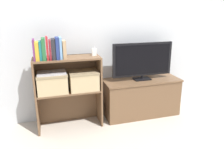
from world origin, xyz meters
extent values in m
plane|color=#BCB2A3|center=(0.00, 0.00, 0.00)|extent=(16.00, 16.00, 0.00)
cube|color=silver|center=(0.00, 0.41, 1.20)|extent=(10.00, 0.05, 2.40)
cube|color=brown|center=(0.42, 0.19, 0.24)|extent=(0.99, 0.38, 0.48)
cube|color=brown|center=(0.42, 0.19, 0.49)|extent=(1.01, 0.40, 0.02)
cube|color=black|center=(0.42, 0.19, 0.50)|extent=(0.22, 0.14, 0.01)
cylinder|color=black|center=(0.42, 0.19, 0.53)|extent=(0.04, 0.04, 0.04)
cube|color=black|center=(0.42, 0.19, 0.77)|extent=(0.80, 0.03, 0.43)
cube|color=black|center=(0.42, 0.17, 0.77)|extent=(0.74, 0.00, 0.38)
cube|color=brown|center=(-0.90, 0.15, 0.23)|extent=(0.02, 0.31, 0.46)
cube|color=brown|center=(-0.17, 0.15, 0.23)|extent=(0.02, 0.31, 0.46)
cube|color=brown|center=(-0.54, 0.30, 0.23)|extent=(0.72, 0.02, 0.46)
cube|color=brown|center=(-0.54, 0.15, 0.45)|extent=(0.72, 0.31, 0.02)
cube|color=brown|center=(-0.90, 0.15, 0.66)|extent=(0.02, 0.31, 0.39)
cube|color=brown|center=(-0.17, 0.15, 0.66)|extent=(0.02, 0.31, 0.39)
cube|color=brown|center=(-0.54, 0.30, 0.66)|extent=(0.72, 0.02, 0.39)
cube|color=brown|center=(-0.54, 0.15, 0.85)|extent=(0.72, 0.31, 0.02)
cube|color=#6B2D66|center=(-0.87, 0.10, 0.97)|extent=(0.02, 0.14, 0.22)
cube|color=gold|center=(-0.84, 0.10, 0.96)|extent=(0.04, 0.14, 0.19)
cube|color=#1E7075|center=(-0.81, 0.10, 0.96)|extent=(0.03, 0.13, 0.20)
cube|color=#286638|center=(-0.77, 0.10, 0.97)|extent=(0.04, 0.15, 0.23)
cube|color=#B22328|center=(-0.74, 0.10, 0.98)|extent=(0.02, 0.13, 0.25)
cube|color=maroon|center=(-0.71, 0.10, 0.96)|extent=(0.02, 0.14, 0.21)
cube|color=#232328|center=(-0.68, 0.10, 0.97)|extent=(0.04, 0.16, 0.22)
cube|color=navy|center=(-0.63, 0.10, 0.98)|extent=(0.03, 0.15, 0.23)
cube|color=#709ECC|center=(-0.60, 0.10, 0.98)|extent=(0.03, 0.14, 0.24)
cube|color=tan|center=(-0.56, 0.10, 0.96)|extent=(0.04, 0.13, 0.20)
cube|color=white|center=(-0.22, 0.15, 0.90)|extent=(0.05, 0.04, 0.09)
cylinder|color=silver|center=(-0.22, 0.15, 0.96)|extent=(0.01, 0.01, 0.03)
cube|color=tan|center=(-0.71, 0.14, 0.57)|extent=(0.33, 0.27, 0.22)
cube|color=#917E5B|center=(-0.71, 0.14, 0.67)|extent=(0.34, 0.27, 0.02)
cube|color=tan|center=(-0.36, 0.14, 0.57)|extent=(0.33, 0.27, 0.22)
cube|color=#917E5B|center=(-0.36, 0.14, 0.67)|extent=(0.34, 0.27, 0.02)
cube|color=#BCBCC1|center=(-0.71, 0.14, 0.70)|extent=(0.31, 0.22, 0.02)
cylinder|color=#99999E|center=(-0.71, 0.14, 0.71)|extent=(0.02, 0.02, 0.00)
camera|label=1|loc=(-0.74, -2.31, 1.37)|focal=35.00mm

